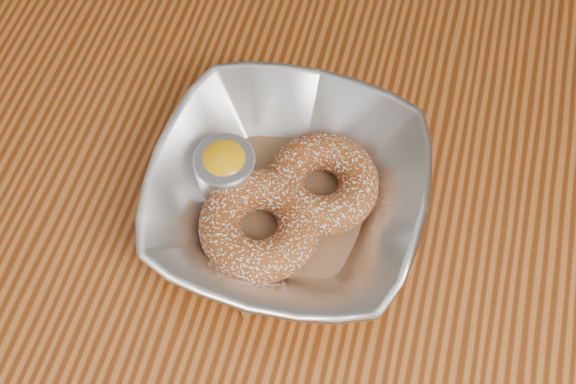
% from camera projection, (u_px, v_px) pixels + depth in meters
% --- Properties ---
extents(table, '(1.20, 0.80, 0.75)m').
position_uv_depth(table, '(231.00, 272.00, 0.64)').
color(table, brown).
rests_on(table, ground_plane).
extents(serving_bowl, '(0.22, 0.22, 0.05)m').
position_uv_depth(serving_bowl, '(288.00, 194.00, 0.54)').
color(serving_bowl, silver).
rests_on(serving_bowl, table).
extents(parchment, '(0.20, 0.20, 0.00)m').
position_uv_depth(parchment, '(288.00, 204.00, 0.55)').
color(parchment, brown).
rests_on(parchment, table).
extents(donut_back, '(0.12, 0.12, 0.03)m').
position_uv_depth(donut_back, '(322.00, 183.00, 0.54)').
color(donut_back, brown).
rests_on(donut_back, parchment).
extents(donut_front, '(0.10, 0.10, 0.03)m').
position_uv_depth(donut_front, '(260.00, 225.00, 0.53)').
color(donut_front, brown).
rests_on(donut_front, parchment).
extents(ramekin, '(0.05, 0.05, 0.05)m').
position_uv_depth(ramekin, '(226.00, 169.00, 0.54)').
color(ramekin, silver).
rests_on(ramekin, table).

